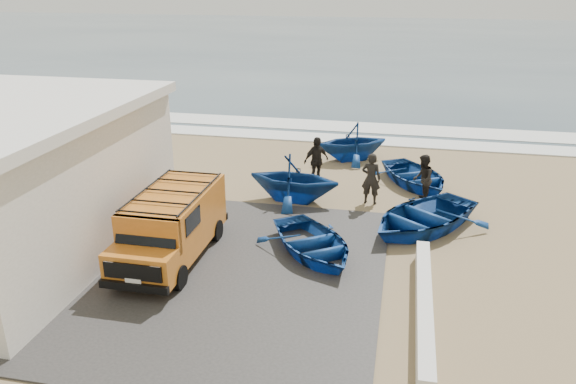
{
  "coord_description": "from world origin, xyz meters",
  "views": [
    {
      "loc": [
        4.2,
        -14.78,
        7.57
      ],
      "look_at": [
        0.8,
        1.35,
        1.2
      ],
      "focal_mm": 35.0,
      "sensor_mm": 36.0,
      "label": 1
    }
  ],
  "objects_px": {
    "boat_near_right": "(422,216)",
    "fisherman_front": "(371,179)",
    "boat_far_left": "(352,142)",
    "van": "(172,223)",
    "fisherman_back": "(316,161)",
    "boat_near_left": "(313,243)",
    "boat_mid_left": "(294,178)",
    "parapet": "(424,307)",
    "fisherman_middle": "(423,179)",
    "boat_mid_right": "(415,176)"
  },
  "relations": [
    {
      "from": "parapet",
      "to": "fisherman_middle",
      "type": "distance_m",
      "value": 7.45
    },
    {
      "from": "fisherman_middle",
      "to": "fisherman_back",
      "type": "relative_size",
      "value": 0.93
    },
    {
      "from": "boat_mid_right",
      "to": "boat_far_left",
      "type": "distance_m",
      "value": 3.85
    },
    {
      "from": "fisherman_back",
      "to": "boat_far_left",
      "type": "bearing_deg",
      "value": 28.93
    },
    {
      "from": "parapet",
      "to": "boat_near_right",
      "type": "distance_m",
      "value": 5.04
    },
    {
      "from": "boat_far_left",
      "to": "fisherman_back",
      "type": "distance_m",
      "value": 3.47
    },
    {
      "from": "van",
      "to": "boat_mid_right",
      "type": "relative_size",
      "value": 1.24
    },
    {
      "from": "boat_near_right",
      "to": "boat_near_left",
      "type": "bearing_deg",
      "value": -103.87
    },
    {
      "from": "boat_mid_right",
      "to": "boat_far_left",
      "type": "bearing_deg",
      "value": 105.53
    },
    {
      "from": "fisherman_middle",
      "to": "fisherman_back",
      "type": "xyz_separation_m",
      "value": [
        -3.99,
        1.09,
        0.06
      ]
    },
    {
      "from": "parapet",
      "to": "boat_far_left",
      "type": "height_order",
      "value": "boat_far_left"
    },
    {
      "from": "boat_mid_left",
      "to": "fisherman_back",
      "type": "bearing_deg",
      "value": -7.93
    },
    {
      "from": "fisherman_front",
      "to": "boat_mid_right",
      "type": "bearing_deg",
      "value": -119.2
    },
    {
      "from": "parapet",
      "to": "boat_near_right",
      "type": "bearing_deg",
      "value": 89.93
    },
    {
      "from": "boat_mid_left",
      "to": "fisherman_front",
      "type": "distance_m",
      "value": 2.72
    },
    {
      "from": "boat_near_right",
      "to": "fisherman_front",
      "type": "bearing_deg",
      "value": 171.02
    },
    {
      "from": "van",
      "to": "fisherman_middle",
      "type": "height_order",
      "value": "van"
    },
    {
      "from": "parapet",
      "to": "boat_far_left",
      "type": "distance_m",
      "value": 12.2
    },
    {
      "from": "van",
      "to": "boat_near_right",
      "type": "relative_size",
      "value": 1.07
    },
    {
      "from": "parapet",
      "to": "boat_mid_left",
      "type": "distance_m",
      "value": 7.97
    },
    {
      "from": "boat_mid_left",
      "to": "fisherman_middle",
      "type": "distance_m",
      "value": 4.56
    },
    {
      "from": "boat_near_right",
      "to": "fisherman_back",
      "type": "distance_m",
      "value": 5.3
    },
    {
      "from": "fisherman_front",
      "to": "fisherman_middle",
      "type": "distance_m",
      "value": 1.85
    },
    {
      "from": "van",
      "to": "boat_mid_left",
      "type": "bearing_deg",
      "value": 63.5
    },
    {
      "from": "boat_near_right",
      "to": "boat_far_left",
      "type": "bearing_deg",
      "value": 151.25
    },
    {
      "from": "boat_mid_right",
      "to": "fisherman_middle",
      "type": "relative_size",
      "value": 2.14
    },
    {
      "from": "boat_near_right",
      "to": "fisherman_middle",
      "type": "height_order",
      "value": "fisherman_middle"
    },
    {
      "from": "boat_near_right",
      "to": "boat_mid_right",
      "type": "xyz_separation_m",
      "value": [
        -0.21,
        4.09,
        -0.06
      ]
    },
    {
      "from": "van",
      "to": "fisherman_back",
      "type": "height_order",
      "value": "van"
    },
    {
      "from": "parapet",
      "to": "van",
      "type": "relative_size",
      "value": 1.29
    },
    {
      "from": "boat_far_left",
      "to": "fisherman_middle",
      "type": "bearing_deg",
      "value": 5.74
    },
    {
      "from": "boat_mid_right",
      "to": "fisherman_middle",
      "type": "bearing_deg",
      "value": -112.26
    },
    {
      "from": "van",
      "to": "boat_mid_left",
      "type": "relative_size",
      "value": 1.43
    },
    {
      "from": "boat_mid_right",
      "to": "boat_far_left",
      "type": "xyz_separation_m",
      "value": [
        -2.72,
        2.69,
        0.44
      ]
    },
    {
      "from": "boat_far_left",
      "to": "boat_mid_right",
      "type": "bearing_deg",
      "value": 17.24
    },
    {
      "from": "van",
      "to": "parapet",
      "type": "bearing_deg",
      "value": -12.84
    },
    {
      "from": "boat_near_left",
      "to": "boat_near_right",
      "type": "xyz_separation_m",
      "value": [
        3.1,
        2.45,
        0.07
      ]
    },
    {
      "from": "boat_near_left",
      "to": "fisherman_front",
      "type": "xyz_separation_m",
      "value": [
        1.33,
        4.33,
        0.55
      ]
    },
    {
      "from": "boat_mid_left",
      "to": "parapet",
      "type": "bearing_deg",
      "value": -139.37
    },
    {
      "from": "boat_far_left",
      "to": "parapet",
      "type": "bearing_deg",
      "value": -14.15
    },
    {
      "from": "van",
      "to": "boat_near_left",
      "type": "distance_m",
      "value": 4.05
    },
    {
      "from": "boat_near_left",
      "to": "boat_mid_left",
      "type": "height_order",
      "value": "boat_mid_left"
    },
    {
      "from": "boat_near_right",
      "to": "boat_mid_left",
      "type": "xyz_separation_m",
      "value": [
        -4.47,
        1.54,
        0.41
      ]
    },
    {
      "from": "parapet",
      "to": "boat_mid_right",
      "type": "height_order",
      "value": "boat_mid_right"
    },
    {
      "from": "parapet",
      "to": "fisherman_middle",
      "type": "bearing_deg",
      "value": 89.86
    },
    {
      "from": "parapet",
      "to": "van",
      "type": "height_order",
      "value": "van"
    },
    {
      "from": "boat_mid_right",
      "to": "fisherman_back",
      "type": "relative_size",
      "value": 2.0
    },
    {
      "from": "boat_far_left",
      "to": "van",
      "type": "bearing_deg",
      "value": -49.63
    },
    {
      "from": "boat_far_left",
      "to": "fisherman_back",
      "type": "xyz_separation_m",
      "value": [
        -1.04,
        -3.31,
        0.1
      ]
    },
    {
      "from": "boat_near_left",
      "to": "fisherman_front",
      "type": "height_order",
      "value": "fisherman_front"
    }
  ]
}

